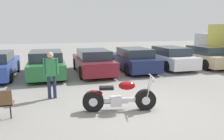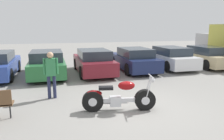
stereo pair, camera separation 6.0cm
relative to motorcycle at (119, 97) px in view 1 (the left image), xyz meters
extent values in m
plane|color=gray|center=(0.58, 0.14, -0.42)|extent=(60.00, 60.00, 0.00)
cylinder|color=black|center=(0.82, -0.16, -0.10)|extent=(0.68, 0.32, 0.65)
cylinder|color=silver|center=(0.82, -0.16, -0.10)|extent=(0.30, 0.27, 0.26)
cylinder|color=black|center=(-0.78, 0.15, -0.10)|extent=(0.68, 0.32, 0.65)
cylinder|color=silver|center=(-0.78, 0.15, -0.10)|extent=(0.30, 0.27, 0.26)
cube|color=silver|center=(0.02, -0.01, -0.08)|extent=(1.24, 0.35, 0.12)
cube|color=silver|center=(-0.09, 0.01, -0.12)|extent=(0.38, 0.30, 0.30)
ellipsoid|color=maroon|center=(0.24, -0.05, 0.37)|extent=(0.57, 0.42, 0.27)
cube|color=black|center=(-0.38, 0.07, 0.31)|extent=(0.48, 0.32, 0.09)
ellipsoid|color=maroon|center=(-0.73, 0.14, 0.14)|extent=(0.51, 0.29, 0.20)
cylinder|color=silver|center=(0.89, -0.27, 0.28)|extent=(0.22, 0.08, 0.76)
cylinder|color=silver|center=(0.93, -0.09, 0.28)|extent=(0.22, 0.08, 0.76)
cylinder|color=silver|center=(1.00, -0.20, 0.65)|extent=(0.15, 0.61, 0.03)
sphere|color=silver|center=(1.04, -0.21, 0.53)|extent=(0.15, 0.15, 0.15)
cylinder|color=silver|center=(-0.28, 0.19, -0.21)|extent=(1.24, 0.32, 0.08)
cylinder|color=black|center=(-3.85, 7.40, -0.09)|extent=(0.20, 0.67, 0.67)
cylinder|color=black|center=(-3.85, 4.72, -0.09)|extent=(0.20, 0.67, 0.67)
cube|color=#286B38|center=(-2.18, 5.85, 0.10)|extent=(1.77, 4.33, 0.69)
cube|color=#28333D|center=(-2.18, 5.59, 0.68)|extent=(1.56, 2.25, 0.48)
cylinder|color=black|center=(-3.00, 7.19, -0.09)|extent=(0.20, 0.67, 0.67)
cylinder|color=black|center=(-1.35, 7.19, -0.09)|extent=(0.20, 0.67, 0.67)
cylinder|color=black|center=(-3.00, 4.51, -0.09)|extent=(0.20, 0.67, 0.67)
cylinder|color=black|center=(-1.35, 4.51, -0.09)|extent=(0.20, 0.67, 0.67)
cube|color=maroon|center=(0.31, 5.80, 0.10)|extent=(1.77, 4.33, 0.69)
cube|color=#28333D|center=(0.31, 5.54, 0.68)|extent=(1.56, 2.25, 0.48)
cylinder|color=black|center=(-0.51, 7.14, -0.09)|extent=(0.20, 0.67, 0.67)
cylinder|color=black|center=(1.14, 7.14, -0.09)|extent=(0.20, 0.67, 0.67)
cylinder|color=black|center=(-0.51, 4.45, -0.09)|extent=(0.20, 0.67, 0.67)
cylinder|color=black|center=(1.14, 4.45, -0.09)|extent=(0.20, 0.67, 0.67)
cube|color=#19234C|center=(2.80, 5.99, 0.10)|extent=(1.77, 4.33, 0.69)
cube|color=#28333D|center=(2.80, 5.73, 0.68)|extent=(1.56, 2.25, 0.48)
cylinder|color=black|center=(1.98, 7.33, -0.09)|extent=(0.20, 0.67, 0.67)
cylinder|color=black|center=(3.63, 7.33, -0.09)|extent=(0.20, 0.67, 0.67)
cylinder|color=black|center=(1.98, 4.65, -0.09)|extent=(0.20, 0.67, 0.67)
cylinder|color=black|center=(3.63, 4.65, -0.09)|extent=(0.20, 0.67, 0.67)
cube|color=white|center=(5.30, 6.16, 0.10)|extent=(1.77, 4.33, 0.69)
cube|color=#28333D|center=(5.30, 5.90, 0.68)|extent=(1.56, 2.25, 0.48)
cylinder|color=black|center=(4.47, 7.50, -0.09)|extent=(0.20, 0.67, 0.67)
cylinder|color=black|center=(6.12, 7.50, -0.09)|extent=(0.20, 0.67, 0.67)
cylinder|color=black|center=(4.47, 4.82, -0.09)|extent=(0.20, 0.67, 0.67)
cylinder|color=black|center=(6.12, 4.82, -0.09)|extent=(0.20, 0.67, 0.67)
cube|color=#C6B284|center=(7.79, 6.00, 0.10)|extent=(1.77, 4.33, 0.69)
cube|color=#28333D|center=(7.79, 5.74, 0.68)|extent=(1.56, 2.25, 0.48)
cylinder|color=black|center=(6.96, 7.34, -0.09)|extent=(0.20, 0.67, 0.67)
cylinder|color=black|center=(8.61, 7.34, -0.09)|extent=(0.20, 0.67, 0.67)
cylinder|color=black|center=(6.96, 4.65, -0.09)|extent=(0.20, 0.67, 0.67)
cube|color=#B2B2B7|center=(10.50, 8.41, 0.85)|extent=(2.25, 1.55, 1.60)
cylinder|color=black|center=(9.41, 8.41, 0.02)|extent=(0.24, 0.89, 0.89)
cylinder|color=black|center=(11.59, 8.41, 0.02)|extent=(0.24, 0.89, 0.89)
cylinder|color=black|center=(-3.14, 0.25, -0.20)|extent=(0.04, 0.04, 0.45)
cylinder|color=#232847|center=(-2.07, 1.80, 0.00)|extent=(0.12, 0.12, 0.84)
cylinder|color=#232847|center=(-1.88, 1.80, 0.00)|extent=(0.12, 0.12, 0.84)
cube|color=#337F4C|center=(-1.98, 1.80, 0.73)|extent=(0.34, 0.20, 0.63)
cylinder|color=#337F4C|center=(-2.20, 1.80, 0.76)|extent=(0.08, 0.08, 0.58)
cylinder|color=#337F4C|center=(-1.76, 1.80, 0.76)|extent=(0.08, 0.08, 0.58)
sphere|color=tan|center=(-1.98, 1.80, 1.16)|extent=(0.23, 0.23, 0.23)
camera|label=1|loc=(-1.98, -6.15, 2.14)|focal=35.00mm
camera|label=2|loc=(-1.92, -6.17, 2.14)|focal=35.00mm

